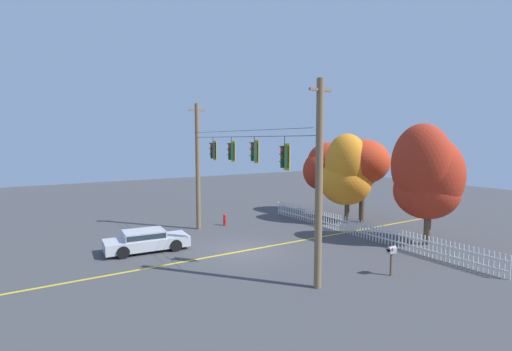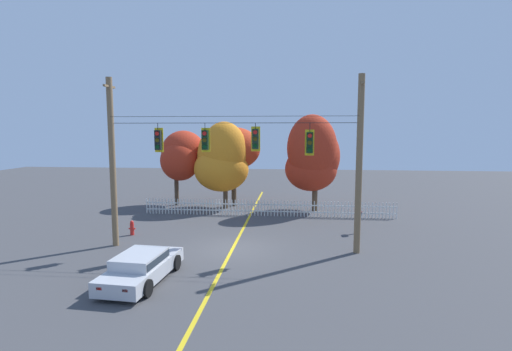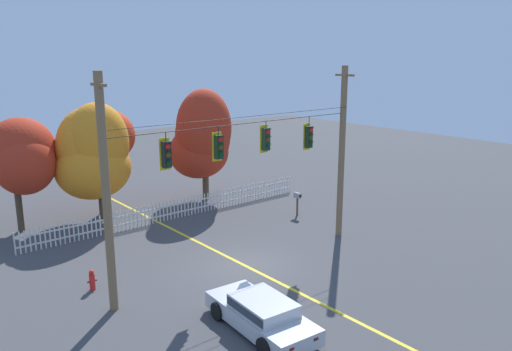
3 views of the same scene
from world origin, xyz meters
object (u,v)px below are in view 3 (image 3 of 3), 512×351
object	(u,v)px
autumn_maple_near_fence	(22,156)
autumn_maple_far_west	(202,139)
roadside_mailbox	(297,197)
parked_car	(262,313)
traffic_signal_northbound_primary	(166,154)
traffic_signal_eastbound_side	(219,147)
autumn_oak_far_east	(96,142)
autumn_maple_mid	(93,155)
traffic_signal_westbound_side	(266,139)
traffic_signal_southbound_primary	(309,137)
fire_hydrant	(92,280)

from	to	relation	value
autumn_maple_near_fence	autumn_maple_far_west	size ratio (longest dim) A/B	0.84
roadside_mailbox	parked_car	bearing A→B (deg)	-139.49
parked_car	roadside_mailbox	xyz separation A→B (m)	(9.58, 8.19, 0.48)
traffic_signal_northbound_primary	traffic_signal_eastbound_side	size ratio (longest dim) A/B	1.02
autumn_oak_far_east	roadside_mailbox	distance (m)	11.66
autumn_maple_near_fence	autumn_maple_mid	distance (m)	3.44
autumn_oak_far_east	traffic_signal_eastbound_side	bearing A→B (deg)	-87.16
traffic_signal_westbound_side	traffic_signal_southbound_primary	bearing A→B (deg)	0.01
autumn_maple_near_fence	traffic_signal_southbound_primary	bearing A→B (deg)	-49.49
traffic_signal_westbound_side	fire_hydrant	xyz separation A→B (m)	(-7.17, 1.98, -5.04)
traffic_signal_eastbound_side	autumn_maple_near_fence	distance (m)	11.98
traffic_signal_southbound_primary	fire_hydrant	bearing A→B (deg)	168.51
traffic_signal_northbound_primary	autumn_oak_far_east	xyz separation A→B (m)	(1.80, 10.97, -1.20)
traffic_signal_eastbound_side	fire_hydrant	distance (m)	7.14
traffic_signal_eastbound_side	autumn_maple_near_fence	xyz separation A→B (m)	(-4.41, 11.03, -1.50)
parked_car	roadside_mailbox	bearing A→B (deg)	40.51
traffic_signal_eastbound_side	parked_car	size ratio (longest dim) A/B	0.31
traffic_signal_westbound_side	fire_hydrant	world-z (taller)	traffic_signal_westbound_side
parked_car	autumn_maple_far_west	bearing A→B (deg)	63.06
autumn_maple_mid	traffic_signal_eastbound_side	bearing A→B (deg)	-83.74
traffic_signal_eastbound_side	autumn_maple_near_fence	bearing A→B (deg)	111.77
traffic_signal_southbound_primary	parked_car	size ratio (longest dim) A/B	0.34
autumn_maple_near_fence	traffic_signal_eastbound_side	bearing A→B (deg)	-68.23
traffic_signal_northbound_primary	traffic_signal_eastbound_side	xyz separation A→B (m)	(2.35, -0.00, 0.01)
autumn_maple_near_fence	parked_car	distance (m)	16.12
traffic_signal_southbound_primary	autumn_oak_far_east	world-z (taller)	traffic_signal_southbound_primary
traffic_signal_westbound_side	autumn_maple_near_fence	size ratio (longest dim) A/B	0.23
parked_car	traffic_signal_westbound_side	bearing A→B (deg)	48.23
autumn_maple_mid	autumn_maple_far_west	distance (m)	6.77
traffic_signal_southbound_primary	roadside_mailbox	xyz separation A→B (m)	(3.01, 3.71, -4.19)
traffic_signal_westbound_side	traffic_signal_southbound_primary	size ratio (longest dim) A/B	0.88
traffic_signal_eastbound_side	autumn_maple_mid	bearing A→B (deg)	96.26
traffic_signal_westbound_side	roadside_mailbox	bearing A→B (deg)	33.58
traffic_signal_westbound_side	autumn_maple_mid	world-z (taller)	autumn_maple_mid
traffic_signal_southbound_primary	roadside_mailbox	bearing A→B (deg)	50.94
autumn_maple_near_fence	autumn_maple_far_west	world-z (taller)	autumn_maple_far_west
parked_car	fire_hydrant	bearing A→B (deg)	116.07
traffic_signal_southbound_primary	autumn_oak_far_east	size ratio (longest dim) A/B	0.25
fire_hydrant	autumn_maple_mid	bearing A→B (deg)	65.97
autumn_maple_near_fence	roadside_mailbox	bearing A→B (deg)	-30.51
traffic_signal_northbound_primary	autumn_oak_far_east	world-z (taller)	traffic_signal_northbound_primary
parked_car	traffic_signal_southbound_primary	bearing A→B (deg)	34.28
autumn_maple_mid	autumn_oak_far_east	size ratio (longest dim) A/B	1.07
traffic_signal_westbound_side	autumn_maple_near_fence	bearing A→B (deg)	121.85
traffic_signal_westbound_side	fire_hydrant	distance (m)	8.98
traffic_signal_westbound_side	autumn_maple_near_fence	world-z (taller)	traffic_signal_westbound_side
traffic_signal_eastbound_side	autumn_oak_far_east	world-z (taller)	traffic_signal_eastbound_side
traffic_signal_eastbound_side	roadside_mailbox	world-z (taller)	traffic_signal_eastbound_side
autumn_maple_mid	parked_car	size ratio (longest dim) A/B	1.43
traffic_signal_northbound_primary	autumn_maple_far_west	world-z (taller)	autumn_maple_far_west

